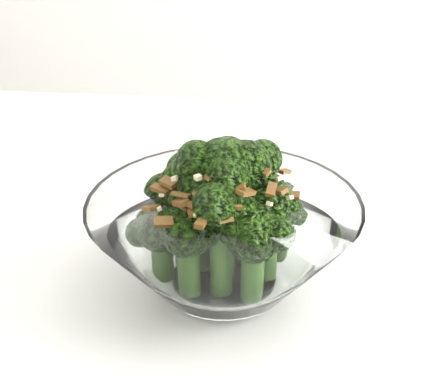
{
  "coord_description": "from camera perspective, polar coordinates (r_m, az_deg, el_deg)",
  "views": [
    {
      "loc": [
        -0.06,
        -0.52,
        1.07
      ],
      "look_at": [
        -0.1,
        -0.08,
        0.84
      ],
      "focal_mm": 50.0,
      "sensor_mm": 36.0,
      "label": 1
    }
  ],
  "objects": [
    {
      "name": "broccoli_dish",
      "position": [
        0.51,
        -0.08,
        -3.82
      ],
      "size": [
        0.22,
        0.22,
        0.14
      ],
      "color": "white",
      "rests_on": "table"
    },
    {
      "name": "table",
      "position": [
        0.64,
        10.36,
        -10.07
      ],
      "size": [
        1.21,
        0.82,
        0.75
      ],
      "color": "white",
      "rests_on": "ground"
    }
  ]
}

